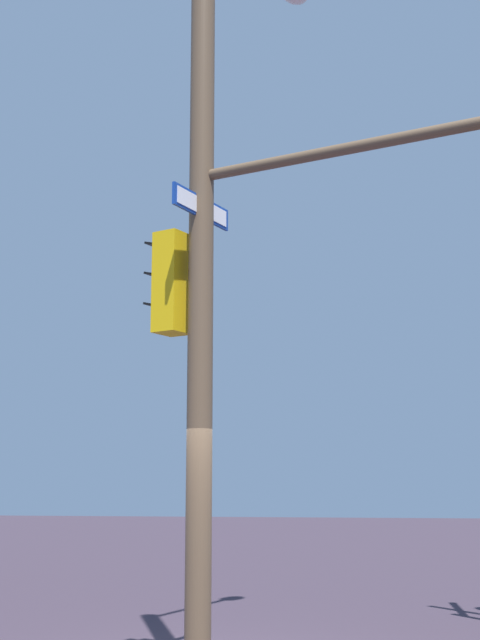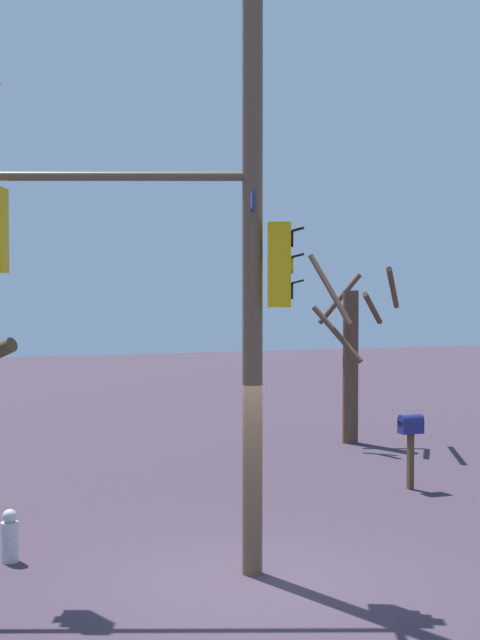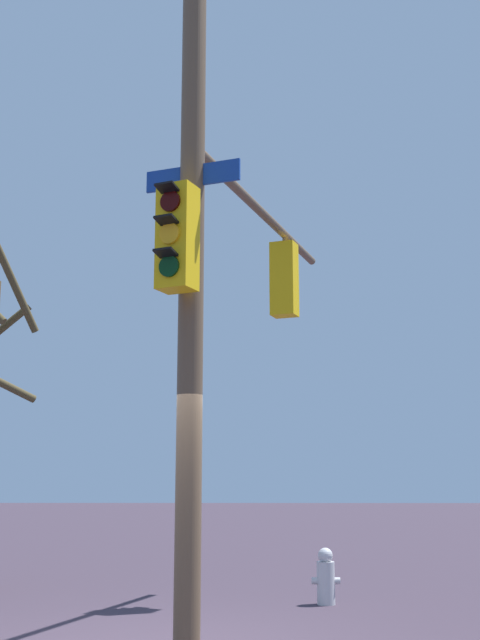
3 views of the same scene
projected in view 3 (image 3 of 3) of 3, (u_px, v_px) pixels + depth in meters
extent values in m
cylinder|color=brown|center=(192.00, 197.00, 8.34)|extent=(0.27, 0.27, 9.27)
cylinder|color=brown|center=(265.00, 216.00, 10.73)|extent=(1.79, 4.72, 0.12)
cube|color=gold|center=(284.00, 280.00, 11.40)|extent=(0.44, 0.41, 1.10)
cylinder|color=#2F0403|center=(287.00, 260.00, 11.62)|extent=(0.22, 0.11, 0.22)
cube|color=black|center=(289.00, 254.00, 11.71)|extent=(0.25, 0.22, 0.06)
cylinder|color=#F2A814|center=(288.00, 282.00, 11.55)|extent=(0.22, 0.11, 0.22)
cube|color=black|center=(289.00, 275.00, 11.65)|extent=(0.25, 0.22, 0.06)
cylinder|color=black|center=(288.00, 304.00, 11.49)|extent=(0.22, 0.11, 0.22)
cube|color=black|center=(289.00, 298.00, 11.58)|extent=(0.25, 0.22, 0.06)
cylinder|color=brown|center=(284.00, 239.00, 11.53)|extent=(0.04, 0.04, 0.15)
cube|color=gold|center=(178.00, 238.00, 7.90)|extent=(0.45, 0.42, 1.10)
cylinder|color=#2F0403|center=(170.00, 201.00, 7.82)|extent=(0.21, 0.12, 0.22)
cube|color=black|center=(167.00, 187.00, 7.78)|extent=(0.26, 0.23, 0.06)
cylinder|color=#F2A814|center=(170.00, 233.00, 7.75)|extent=(0.21, 0.12, 0.22)
cube|color=black|center=(166.00, 220.00, 7.71)|extent=(0.26, 0.23, 0.06)
cylinder|color=black|center=(169.00, 266.00, 7.69)|extent=(0.21, 0.12, 0.22)
cube|color=black|center=(165.00, 253.00, 7.64)|extent=(0.26, 0.23, 0.06)
cube|color=navy|center=(192.00, 176.00, 8.38)|extent=(1.04, 0.41, 0.24)
cube|color=white|center=(193.00, 177.00, 8.40)|extent=(0.94, 0.36, 0.18)
cylinder|color=#B2B2B7|center=(326.00, 583.00, 10.36)|extent=(0.24, 0.24, 0.55)
sphere|color=#B2B2B7|center=(325.00, 555.00, 10.43)|extent=(0.20, 0.20, 0.20)
cylinder|color=#B2B2B7|center=(336.00, 581.00, 10.36)|extent=(0.10, 0.09, 0.09)
cylinder|color=#B2B2B7|center=(315.00, 581.00, 10.36)|extent=(0.10, 0.09, 0.09)
cylinder|color=#4A4026|center=(12.00, 281.00, 12.31)|extent=(0.72, 1.05, 1.54)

